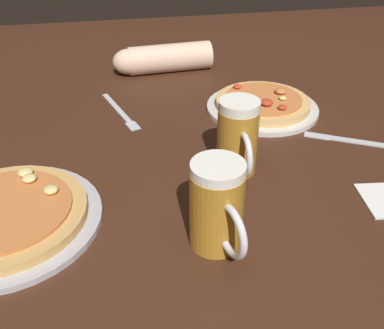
% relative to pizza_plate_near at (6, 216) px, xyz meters
% --- Properties ---
extents(ground_plane, '(2.40, 2.40, 0.03)m').
position_rel_pizza_plate_near_xyz_m(ground_plane, '(0.35, 0.09, -0.03)').
color(ground_plane, '#3D2114').
extents(pizza_plate_near, '(0.33, 0.33, 0.05)m').
position_rel_pizza_plate_near_xyz_m(pizza_plate_near, '(0.00, 0.00, 0.00)').
color(pizza_plate_near, '#B2B2B7').
rests_on(pizza_plate_near, ground_plane).
extents(pizza_plate_far, '(0.29, 0.29, 0.05)m').
position_rel_pizza_plate_near_xyz_m(pizza_plate_far, '(0.59, 0.34, 0.00)').
color(pizza_plate_far, silver).
rests_on(pizza_plate_far, ground_plane).
extents(beer_mug_dark, '(0.09, 0.14, 0.16)m').
position_rel_pizza_plate_near_xyz_m(beer_mug_dark, '(0.35, -0.12, 0.06)').
color(beer_mug_dark, '#B27A23').
rests_on(beer_mug_dark, ground_plane).
extents(beer_mug_amber, '(0.08, 0.14, 0.16)m').
position_rel_pizza_plate_near_xyz_m(beer_mug_amber, '(0.44, 0.08, 0.06)').
color(beer_mug_amber, '#B27A23').
rests_on(beer_mug_amber, ground_plane).
extents(fork_left, '(0.09, 0.23, 0.01)m').
position_rel_pizza_plate_near_xyz_m(fork_left, '(0.22, 0.40, -0.01)').
color(fork_left, silver).
rests_on(fork_left, ground_plane).
extents(knife_right, '(0.21, 0.13, 0.01)m').
position_rel_pizza_plate_near_xyz_m(knife_right, '(0.74, 0.15, -0.01)').
color(knife_right, silver).
rests_on(knife_right, ground_plane).
extents(diner_arm, '(0.31, 0.10, 0.09)m').
position_rel_pizza_plate_near_xyz_m(diner_arm, '(0.36, 0.66, 0.03)').
color(diner_arm, beige).
rests_on(diner_arm, ground_plane).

